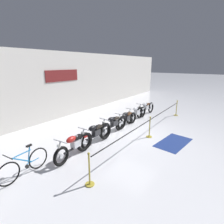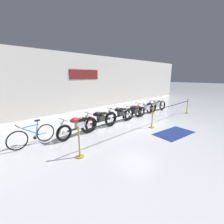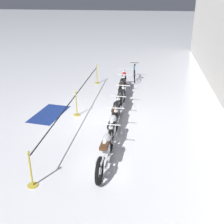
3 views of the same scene
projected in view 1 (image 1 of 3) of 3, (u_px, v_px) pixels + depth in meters
ground_plane at (130, 132)px, 9.06m from camera, size 120.00×120.00×0.00m
back_wall at (63, 85)px, 11.35m from camera, size 28.00×0.29×4.20m
motorcycle_red_0 at (75, 145)px, 6.62m from camera, size 2.13×0.62×0.93m
motorcycle_black_1 at (95, 134)px, 7.59m from camera, size 2.22×0.62×0.98m
motorcycle_black_2 at (113, 124)px, 8.84m from camera, size 2.19×0.62×0.95m
motorcycle_black_3 at (126, 119)px, 9.81m from camera, size 2.11×0.62×0.91m
motorcycle_silver_4 at (137, 113)px, 10.90m from camera, size 2.39×0.62×0.93m
motorcycle_silver_5 at (146, 108)px, 11.95m from camera, size 2.40×0.62×0.96m
bicycle at (24, 165)px, 5.48m from camera, size 1.74×0.48×0.97m
stanchion_far_left at (138, 131)px, 7.35m from camera, size 8.82×0.28×1.05m
stanchion_mid_left at (149, 130)px, 8.41m from camera, size 0.28×0.28×1.05m
stanchion_mid_right at (176, 110)px, 11.96m from camera, size 0.28×0.28×1.05m
floor_banner at (173, 142)px, 7.90m from camera, size 2.09×1.30×0.01m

